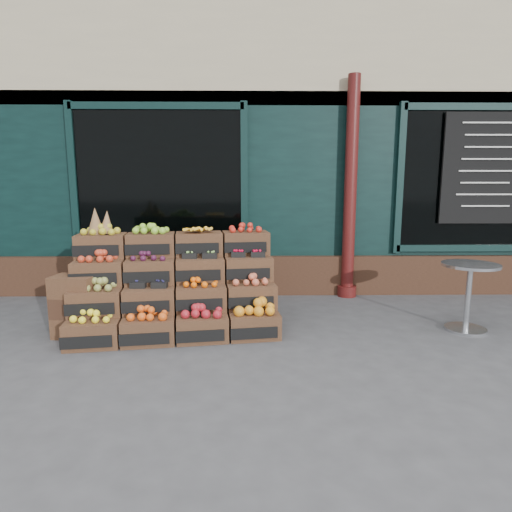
{
  "coord_description": "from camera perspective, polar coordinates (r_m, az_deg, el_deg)",
  "views": [
    {
      "loc": [
        -0.28,
        -4.23,
        1.69
      ],
      "look_at": [
        -0.2,
        0.7,
        0.85
      ],
      "focal_mm": 30.0,
      "sensor_mm": 36.0,
      "label": 1
    }
  ],
  "objects": [
    {
      "name": "bistro_table",
      "position": [
        5.48,
        26.5,
        -3.97
      ],
      "size": [
        0.63,
        0.63,
        0.79
      ],
      "rotation": [
        0.0,
        0.0,
        0.11
      ],
      "color": "#B0B1B7",
      "rests_on": "ground"
    },
    {
      "name": "shop_facade",
      "position": [
        9.38,
        0.84,
        13.99
      ],
      "size": [
        12.0,
        6.24,
        4.8
      ],
      "color": "black",
      "rests_on": "ground"
    },
    {
      "name": "shopkeeper",
      "position": [
        7.18,
        -14.24,
        3.9
      ],
      "size": [
        0.82,
        0.63,
        2.01
      ],
      "primitive_type": "imported",
      "rotation": [
        0.0,
        0.0,
        2.93
      ],
      "color": "#17501C",
      "rests_on": "ground"
    },
    {
      "name": "ground",
      "position": [
        4.57,
        2.71,
        -12.07
      ],
      "size": [
        60.0,
        60.0,
        0.0
      ],
      "primitive_type": "plane",
      "color": "#434345",
      "rests_on": "ground"
    },
    {
      "name": "crate_display",
      "position": [
        5.12,
        -10.68,
        -4.66
      ],
      "size": [
        2.39,
        1.4,
        1.42
      ],
      "rotation": [
        0.0,
        0.0,
        0.14
      ],
      "color": "#4C301E",
      "rests_on": "ground"
    },
    {
      "name": "spare_crates",
      "position": [
        5.17,
        -22.92,
        -6.2
      ],
      "size": [
        0.5,
        0.38,
        0.69
      ],
      "rotation": [
        0.0,
        0.0,
        -0.13
      ],
      "color": "#4C301E",
      "rests_on": "ground"
    }
  ]
}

